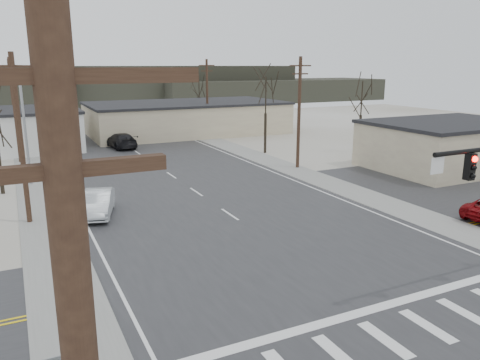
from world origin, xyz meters
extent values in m
plane|color=silver|center=(0.00, 0.00, 0.00)|extent=(140.00, 140.00, 0.00)
cube|color=#29292B|center=(0.00, 15.00, 0.02)|extent=(18.00, 110.00, 0.05)
cube|color=#29292B|center=(0.00, 0.00, 0.02)|extent=(90.00, 10.00, 0.04)
cube|color=#29292B|center=(20.00, 6.00, 0.02)|extent=(18.00, 20.00, 0.03)
cube|color=gray|center=(-10.60, 20.00, 0.03)|extent=(3.00, 90.00, 0.06)
cube|color=gray|center=(10.60, 20.00, 0.03)|extent=(3.00, 90.00, 0.06)
cube|color=black|center=(3.30, -6.20, 5.60)|extent=(0.32, 0.30, 1.00)
sphere|color=#FF0C05|center=(3.30, -6.37, 5.92)|extent=(0.22, 0.22, 0.22)
cube|color=silver|center=(1.60, -6.20, 5.80)|extent=(0.60, 0.04, 0.60)
cylinder|color=#A50C0C|center=(-10.20, 8.00, 0.35)|extent=(0.24, 0.24, 0.70)
sphere|color=#A50C0C|center=(-10.20, 8.00, 0.75)|extent=(0.24, 0.24, 0.24)
cube|color=beige|center=(10.00, 44.00, 2.00)|extent=(26.00, 14.00, 4.00)
cube|color=black|center=(10.00, 44.00, 4.15)|extent=(26.30, 14.30, 0.30)
cube|color=beige|center=(24.00, 12.00, 2.00)|extent=(14.00, 10.00, 4.00)
cube|color=black|center=(24.00, 12.00, 4.15)|extent=(14.30, 10.30, 0.30)
cube|color=#402B1E|center=(-11.50, -14.00, 9.20)|extent=(2.20, 0.12, 0.12)
cube|color=#402B1E|center=(-11.50, -14.00, 8.50)|extent=(1.60, 0.12, 0.12)
cylinder|color=#402B1E|center=(-11.50, 12.00, 5.00)|extent=(0.30, 0.30, 10.00)
cube|color=#402B1E|center=(-11.50, 12.00, 9.20)|extent=(2.20, 0.12, 0.12)
cube|color=#402B1E|center=(-11.50, 12.00, 8.50)|extent=(1.60, 0.12, 0.12)
cylinder|color=#402B1E|center=(-11.50, 32.00, 5.00)|extent=(0.30, 0.30, 10.00)
cube|color=#402B1E|center=(-11.50, 32.00, 9.20)|extent=(2.20, 0.12, 0.12)
cube|color=#402B1E|center=(-11.50, 32.00, 8.50)|extent=(1.60, 0.12, 0.12)
cylinder|color=#402B1E|center=(-11.50, 52.00, 5.00)|extent=(0.30, 0.30, 10.00)
cube|color=#402B1E|center=(-11.50, 52.00, 9.20)|extent=(2.20, 0.12, 0.12)
cube|color=#402B1E|center=(-11.50, 52.00, 8.50)|extent=(1.60, 0.12, 0.12)
cylinder|color=#402B1E|center=(11.50, 18.00, 5.00)|extent=(0.30, 0.30, 10.00)
cube|color=#402B1E|center=(11.50, 18.00, 9.20)|extent=(2.20, 0.12, 0.12)
cube|color=#402B1E|center=(11.50, 18.00, 8.50)|extent=(1.60, 0.12, 0.12)
cylinder|color=#402B1E|center=(11.50, 40.00, 5.00)|extent=(0.30, 0.30, 10.00)
cube|color=#402B1E|center=(11.50, 40.00, 9.20)|extent=(2.20, 0.12, 0.12)
cube|color=#402B1E|center=(11.50, 40.00, 8.50)|extent=(1.60, 0.12, 0.12)
cylinder|color=gray|center=(-11.00, 22.00, 4.50)|extent=(0.20, 0.20, 9.00)
cylinder|color=gray|center=(-10.00, 22.00, 8.90)|extent=(2.00, 0.12, 0.12)
cube|color=gray|center=(-9.00, 22.00, 8.85)|extent=(0.60, 0.25, 0.18)
cylinder|color=#2B241A|center=(-13.00, 20.00, 1.88)|extent=(0.28, 0.28, 3.75)
cylinder|color=#2B241A|center=(12.50, 26.00, 2.12)|extent=(0.28, 0.28, 4.25)
cylinder|color=#2B241A|center=(12.50, 26.00, 5.95)|extent=(0.14, 0.14, 4.25)
cylinder|color=#2B241A|center=(15.00, 52.00, 2.00)|extent=(0.28, 0.28, 4.00)
cylinder|color=#2B241A|center=(15.00, 52.00, 5.60)|extent=(0.14, 0.14, 4.00)
cylinder|color=#2B241A|center=(22.00, 22.00, 2.00)|extent=(0.28, 0.28, 4.00)
cylinder|color=#2B241A|center=(22.00, 22.00, 5.60)|extent=(0.14, 0.14, 4.00)
cube|color=#333026|center=(15.00, 96.00, 4.50)|extent=(80.00, 18.00, 9.00)
cube|color=#333026|center=(50.00, 90.00, 2.75)|extent=(60.00, 18.00, 5.50)
imported|color=#ACB3B7|center=(-7.50, 11.54, 0.83)|extent=(2.92, 5.03, 1.57)
imported|color=black|center=(-0.94, 35.73, 0.89)|extent=(3.11, 6.09, 1.69)
imported|color=black|center=(-3.40, 63.04, 0.81)|extent=(3.47, 4.83, 1.53)
camera|label=1|loc=(-11.80, -17.71, 9.28)|focal=35.00mm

